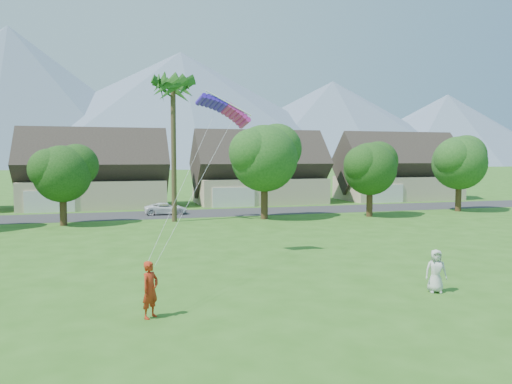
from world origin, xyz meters
name	(u,v)px	position (x,y,z in m)	size (l,w,h in m)	color
ground	(340,328)	(0.00, 0.00, 0.00)	(500.00, 500.00, 0.00)	#2D6019
street	(188,214)	(0.00, 34.00, 0.01)	(90.00, 7.00, 0.01)	#2D2D30
kite_flyer	(150,290)	(-5.94, 2.78, 1.00)	(0.73, 0.48, 2.00)	#AB2A13
watcher	(436,271)	(5.69, 2.82, 0.90)	(0.88, 0.57, 1.79)	beige
parked_car	(166,209)	(-2.16, 34.00, 0.57)	(1.90, 4.11, 1.14)	white
mountain_ridge	(145,112)	(10.40, 260.00, 29.07)	(540.00, 240.00, 70.00)	slate
houses_row	(181,175)	(0.49, 42.99, 3.44)	(72.75, 8.19, 8.86)	beige
tree_row	(185,165)	(-1.14, 27.92, 4.89)	(62.27, 6.67, 8.45)	#47301C
fan_palm	(173,84)	(-2.00, 28.50, 11.80)	(3.00, 3.00, 13.80)	#4C3D26
parafoil_kite	(225,108)	(-1.07, 12.58, 8.33)	(3.06, 1.09, 0.50)	#3F1CD4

